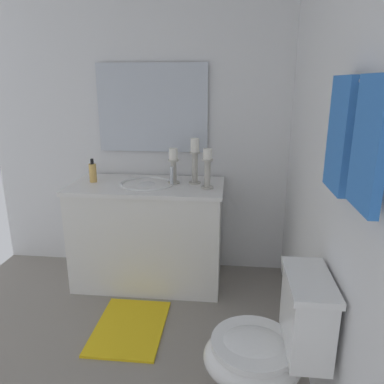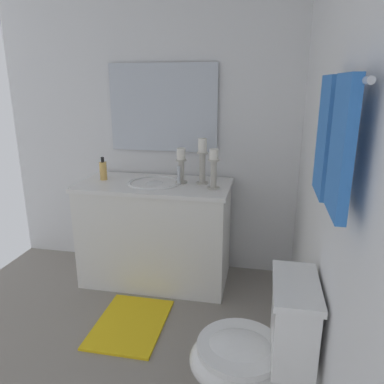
{
  "view_description": "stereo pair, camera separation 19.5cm",
  "coord_description": "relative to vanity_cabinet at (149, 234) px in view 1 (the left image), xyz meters",
  "views": [
    {
      "loc": [
        1.55,
        0.75,
        1.54
      ],
      "look_at": [
        -0.53,
        0.53,
        0.92
      ],
      "focal_mm": 34.63,
      "sensor_mm": 36.0,
      "label": 1
    },
    {
      "loc": [
        1.53,
        0.94,
        1.54
      ],
      "look_at": [
        -0.53,
        0.53,
        0.92
      ],
      "focal_mm": 34.63,
      "sensor_mm": 36.0,
      "label": 2
    }
  ],
  "objects": [
    {
      "name": "candle_holder_short",
      "position": [
        -0.06,
        0.36,
        0.59
      ],
      "size": [
        0.09,
        0.09,
        0.34
      ],
      "color": "#B7B2A5",
      "rests_on": "vanity_cabinet"
    },
    {
      "name": "wall_back",
      "position": [
        1.08,
        1.1,
        0.82
      ],
      "size": [
        2.8,
        0.04,
        2.45
      ],
      "primitive_type": "cube",
      "color": "white",
      "rests_on": "ground"
    },
    {
      "name": "candle_holder_tall",
      "position": [
        0.06,
        0.46,
        0.55
      ],
      "size": [
        0.09,
        0.09,
        0.29
      ],
      "color": "#B7B2A5",
      "rests_on": "vanity_cabinet"
    },
    {
      "name": "mirror",
      "position": [
        -0.28,
        0.0,
        0.94
      ],
      "size": [
        0.02,
        0.87,
        0.68
      ],
      "primitive_type": "cube",
      "color": "silver"
    },
    {
      "name": "towel_near_vanity",
      "position": [
        1.2,
        1.02,
        0.95
      ],
      "size": [
        0.23,
        0.03,
        0.42
      ],
      "primitive_type": "cube",
      "color": "blue",
      "rests_on": "towel_bar"
    },
    {
      "name": "bath_mat",
      "position": [
        0.62,
        0.0,
        -0.4
      ],
      "size": [
        0.6,
        0.44,
        0.02
      ],
      "primitive_type": "cube",
      "color": "yellow",
      "rests_on": "ground"
    },
    {
      "name": "towel_bar",
      "position": [
        1.36,
        1.04,
        1.14
      ],
      "size": [
        0.61,
        0.02,
        0.02
      ],
      "primitive_type": "cylinder",
      "rotation": [
        0.0,
        1.57,
        0.0
      ],
      "color": "silver"
    },
    {
      "name": "toilet",
      "position": [
        1.2,
        0.82,
        -0.04
      ],
      "size": [
        0.39,
        0.54,
        0.75
      ],
      "color": "white",
      "rests_on": "ground"
    },
    {
      "name": "sink_basin",
      "position": [
        -0.0,
        0.0,
        0.36
      ],
      "size": [
        0.4,
        0.4,
        0.24
      ],
      "color": "white",
      "rests_on": "vanity_cabinet"
    },
    {
      "name": "towel_center",
      "position": [
        1.51,
        1.02,
        0.96
      ],
      "size": [
        0.22,
        0.03,
        0.4
      ],
      "primitive_type": "cube",
      "color": "blue",
      "rests_on": "towel_bar"
    },
    {
      "name": "soap_bottle",
      "position": [
        -0.02,
        -0.42,
        0.48
      ],
      "size": [
        0.06,
        0.06,
        0.18
      ],
      "color": "#E5B259",
      "rests_on": "vanity_cabinet"
    },
    {
      "name": "floor",
      "position": [
        1.08,
        -0.13,
        -0.41
      ],
      "size": [
        2.8,
        2.46,
        0.02
      ],
      "primitive_type": "cube",
      "color": "gray",
      "rests_on": "ground"
    },
    {
      "name": "vanity_cabinet",
      "position": [
        0.0,
        0.0,
        0.0
      ],
      "size": [
        0.58,
        1.16,
        0.8
      ],
      "color": "white",
      "rests_on": "ground"
    },
    {
      "name": "wall_left",
      "position": [
        -0.32,
        -0.13,
        0.82
      ],
      "size": [
        0.04,
        2.46,
        2.45
      ],
      "primitive_type": "cube",
      "color": "white",
      "rests_on": "ground"
    },
    {
      "name": "candle_holder_mid",
      "position": [
        -0.05,
        0.2,
        0.54
      ],
      "size": [
        0.09,
        0.09,
        0.27
      ],
      "color": "#B7B2A5",
      "rests_on": "vanity_cabinet"
    }
  ]
}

